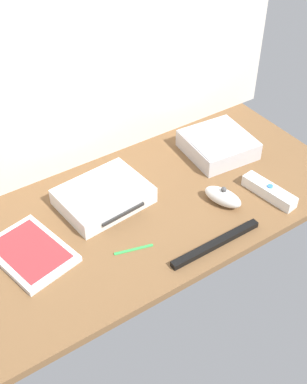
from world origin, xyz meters
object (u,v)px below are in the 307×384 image
game_console (104,196)px  game_case (31,253)px  remote_nunchuk (223,197)px  stylus_pen (134,249)px  sensor_bar (216,244)px  mini_computer (218,144)px  remote_wand (269,191)px

game_console → game_case: size_ratio=1.04×
remote_nunchuk → stylus_pen: remote_nunchuk is taller
game_console → stylus_pen: game_console is taller
game_console → sensor_bar: bearing=-67.6°
sensor_bar → game_case: bearing=149.9°
sensor_bar → stylus_pen: sensor_bar is taller
game_case → stylus_pen: (19.68, -11.32, -0.41)cm
mini_computer → sensor_bar: 35.65cm
mini_computer → stylus_pen: size_ratio=2.05×
game_case → stylus_pen: game_case is taller
mini_computer → game_case: bearing=-173.4°
mini_computer → remote_nunchuk: (-12.41, -17.08, -0.60)cm
mini_computer → remote_nunchuk: size_ratio=1.70×
mini_computer → game_case: 58.95cm
game_case → remote_wand: (57.46, -14.74, 0.75)cm
game_console → stylus_pen: size_ratio=2.48×
game_console → remote_wand: 41.14cm
remote_wand → stylus_pen: bearing=166.9°
game_console → remote_nunchuk: remote_nunchuk is taller
remote_wand → sensor_bar: remote_wand is taller
game_case → sensor_bar: 41.25cm
remote_wand → stylus_pen: (-37.78, 3.43, -1.16)cm
sensor_bar → remote_wand: bearing=15.0°
mini_computer → stylus_pen: mini_computer is taller
game_case → remote_wand: bearing=-26.5°
game_console → stylus_pen: (-2.23, -17.26, -1.85)cm
remote_wand → mini_computer: bearing=79.2°
stylus_pen → remote_nunchuk: bearing=2.1°
remote_wand → sensor_bar: (-21.73, -5.87, -0.81)cm
remote_wand → remote_nunchuk: bearing=150.9°
game_case → mini_computer: bearing=-5.5°
sensor_bar → stylus_pen: bearing=149.9°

